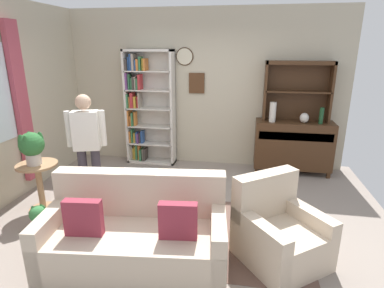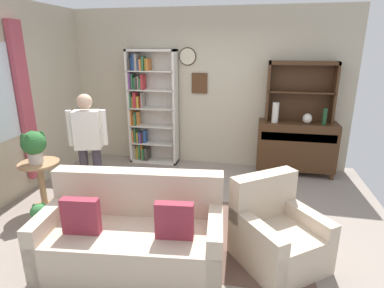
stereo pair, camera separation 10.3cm
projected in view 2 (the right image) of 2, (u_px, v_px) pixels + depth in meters
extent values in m
cube|color=gray|center=(182.00, 217.00, 4.15)|extent=(5.40, 4.60, 0.02)
cube|color=#BCB299|center=(208.00, 89.00, 5.72)|extent=(5.00, 0.06, 2.80)
cylinder|color=beige|center=(188.00, 56.00, 5.58)|extent=(0.28, 0.03, 0.28)
torus|color=#382314|center=(188.00, 56.00, 5.58)|extent=(0.31, 0.02, 0.31)
cube|color=#4C2D19|center=(199.00, 83.00, 5.67)|extent=(0.28, 0.03, 0.36)
cube|color=#B24756|center=(25.00, 103.00, 4.60)|extent=(0.08, 0.24, 2.30)
cube|color=brown|center=(192.00, 231.00, 3.82)|extent=(2.66, 1.65, 0.01)
cube|color=silver|center=(131.00, 107.00, 5.91)|extent=(0.04, 0.30, 2.10)
cube|color=silver|center=(176.00, 109.00, 5.74)|extent=(0.04, 0.30, 2.10)
cube|color=silver|center=(151.00, 50.00, 5.52)|extent=(0.90, 0.30, 0.04)
cube|color=silver|center=(155.00, 160.00, 6.13)|extent=(0.90, 0.30, 0.04)
cube|color=silver|center=(155.00, 107.00, 5.96)|extent=(0.90, 0.01, 2.10)
cube|color=silver|center=(154.00, 143.00, 6.03)|extent=(0.86, 0.30, 0.02)
cube|color=gray|center=(135.00, 151.00, 6.14)|extent=(0.04, 0.12, 0.27)
cube|color=gold|center=(137.00, 153.00, 6.14)|extent=(0.02, 0.11, 0.22)
cube|color=gold|center=(138.00, 152.00, 6.13)|extent=(0.02, 0.13, 0.26)
cube|color=#337247|center=(140.00, 151.00, 6.12)|extent=(0.04, 0.14, 0.29)
cube|color=#CC7233|center=(142.00, 152.00, 6.11)|extent=(0.03, 0.10, 0.28)
cube|color=#337247|center=(145.00, 153.00, 6.11)|extent=(0.04, 0.23, 0.21)
cube|color=gray|center=(146.00, 154.00, 6.10)|extent=(0.03, 0.14, 0.21)
cube|color=#3F3833|center=(148.00, 154.00, 6.10)|extent=(0.04, 0.22, 0.22)
cube|color=silver|center=(154.00, 126.00, 5.92)|extent=(0.86, 0.30, 0.02)
cube|color=#CC7233|center=(134.00, 136.00, 6.05)|extent=(0.03, 0.17, 0.22)
cube|color=#337247|center=(136.00, 135.00, 6.03)|extent=(0.02, 0.15, 0.26)
cube|color=gold|center=(138.00, 137.00, 6.04)|extent=(0.04, 0.11, 0.19)
cube|color=#284C8C|center=(140.00, 137.00, 6.03)|extent=(0.04, 0.11, 0.20)
cube|color=#723F7F|center=(142.00, 137.00, 6.02)|extent=(0.02, 0.23, 0.19)
cube|color=#3F3833|center=(144.00, 137.00, 6.01)|extent=(0.02, 0.14, 0.20)
cube|color=#284C8C|center=(145.00, 136.00, 6.00)|extent=(0.04, 0.15, 0.23)
cube|color=silver|center=(153.00, 108.00, 5.82)|extent=(0.86, 0.30, 0.02)
cube|color=#CC7233|center=(133.00, 117.00, 5.94)|extent=(0.03, 0.24, 0.29)
cube|color=#CC7233|center=(135.00, 120.00, 5.94)|extent=(0.03, 0.19, 0.19)
cube|color=#337247|center=(137.00, 118.00, 5.93)|extent=(0.02, 0.24, 0.25)
cube|color=#CC7233|center=(138.00, 118.00, 5.92)|extent=(0.04, 0.11, 0.26)
cube|color=silver|center=(152.00, 90.00, 5.72)|extent=(0.86, 0.30, 0.02)
cube|color=#337247|center=(132.00, 100.00, 5.84)|extent=(0.03, 0.23, 0.25)
cube|color=#CC7233|center=(134.00, 102.00, 5.84)|extent=(0.02, 0.16, 0.20)
cube|color=#B22D33|center=(135.00, 100.00, 5.82)|extent=(0.03, 0.18, 0.28)
cube|color=#B22D33|center=(137.00, 100.00, 5.82)|extent=(0.02, 0.18, 0.27)
cube|color=gold|center=(139.00, 102.00, 5.82)|extent=(0.04, 0.16, 0.21)
cube|color=#B22D33|center=(141.00, 102.00, 5.81)|extent=(0.04, 0.10, 0.21)
cube|color=gray|center=(143.00, 100.00, 5.80)|extent=(0.02, 0.19, 0.28)
cube|color=silver|center=(152.00, 71.00, 5.62)|extent=(0.86, 0.30, 0.02)
cube|color=#723F7F|center=(131.00, 81.00, 5.73)|extent=(0.03, 0.23, 0.29)
cube|color=#337247|center=(133.00, 81.00, 5.73)|extent=(0.03, 0.15, 0.27)
cube|color=#337247|center=(135.00, 83.00, 5.73)|extent=(0.04, 0.12, 0.21)
cube|color=#3F3833|center=(137.00, 83.00, 5.72)|extent=(0.03, 0.19, 0.23)
cube|color=gray|center=(139.00, 83.00, 5.71)|extent=(0.02, 0.19, 0.23)
cube|color=#337247|center=(141.00, 84.00, 5.71)|extent=(0.04, 0.16, 0.20)
cube|color=#B22D33|center=(143.00, 82.00, 5.69)|extent=(0.04, 0.20, 0.27)
cube|color=#3F3833|center=(130.00, 65.00, 5.65)|extent=(0.04, 0.23, 0.20)
cube|color=#284C8C|center=(132.00, 64.00, 5.63)|extent=(0.02, 0.14, 0.23)
cube|color=#284C8C|center=(134.00, 62.00, 5.62)|extent=(0.03, 0.16, 0.28)
cube|color=gray|center=(137.00, 62.00, 5.61)|extent=(0.04, 0.20, 0.29)
cube|color=#284C8C|center=(139.00, 65.00, 5.62)|extent=(0.02, 0.16, 0.19)
cube|color=#CC7233|center=(141.00, 65.00, 5.61)|extent=(0.04, 0.17, 0.20)
cube|color=#337247|center=(144.00, 64.00, 5.59)|extent=(0.03, 0.17, 0.24)
cube|color=gold|center=(146.00, 64.00, 5.59)|extent=(0.04, 0.11, 0.21)
cube|color=#CC7233|center=(149.00, 65.00, 5.58)|extent=(0.03, 0.22, 0.21)
cube|color=#422816|center=(296.00, 145.00, 5.43)|extent=(1.30, 0.45, 0.82)
cube|color=#422816|center=(259.00, 171.00, 5.52)|extent=(0.06, 0.06, 0.10)
cube|color=#422816|center=(331.00, 177.00, 5.29)|extent=(0.06, 0.06, 0.10)
cube|color=#422816|center=(259.00, 164.00, 5.84)|extent=(0.06, 0.06, 0.10)
cube|color=#422816|center=(327.00, 169.00, 5.62)|extent=(0.06, 0.06, 0.10)
cube|color=#352012|center=(298.00, 137.00, 5.16)|extent=(1.20, 0.01, 0.14)
cube|color=#422816|center=(268.00, 91.00, 5.33)|extent=(0.04, 0.26, 1.00)
cube|color=#422816|center=(335.00, 93.00, 5.13)|extent=(0.04, 0.26, 1.00)
cube|color=#422816|center=(304.00, 63.00, 5.09)|extent=(1.10, 0.26, 0.06)
cube|color=#422816|center=(301.00, 92.00, 5.23)|extent=(1.06, 0.26, 0.02)
cube|color=#422816|center=(300.00, 91.00, 5.35)|extent=(1.10, 0.01, 1.00)
cylinder|color=beige|center=(275.00, 112.00, 5.25)|extent=(0.11, 0.11, 0.34)
ellipsoid|color=beige|center=(307.00, 119.00, 5.19)|extent=(0.15, 0.15, 0.17)
cylinder|color=#194223|center=(325.00, 116.00, 5.11)|extent=(0.07, 0.07, 0.27)
cube|color=beige|center=(133.00, 246.00, 3.19)|extent=(1.88, 1.04, 0.42)
cube|color=beige|center=(139.00, 192.00, 3.36)|extent=(1.81, 0.40, 0.48)
cube|color=beige|center=(53.00, 234.00, 3.23)|extent=(0.23, 0.86, 0.60)
cube|color=beige|center=(215.00, 243.00, 3.09)|extent=(0.23, 0.86, 0.60)
cube|color=maroon|center=(81.00, 216.00, 3.00)|extent=(0.37, 0.14, 0.36)
cube|color=maroon|center=(174.00, 221.00, 2.92)|extent=(0.37, 0.14, 0.36)
cube|color=white|center=(137.00, 171.00, 3.29)|extent=(0.38, 0.22, 0.00)
cube|color=beige|center=(279.00, 246.00, 3.21)|extent=(1.07, 1.08, 0.40)
cube|color=beige|center=(263.00, 195.00, 3.34)|extent=(0.71, 0.60, 0.48)
cube|color=beige|center=(255.00, 247.00, 3.06)|extent=(0.58, 0.71, 0.55)
cube|color=beige|center=(302.00, 232.00, 3.32)|extent=(0.58, 0.71, 0.55)
cylinder|color=#A87F56|center=(39.00, 163.00, 4.18)|extent=(0.52, 0.52, 0.03)
cylinder|color=#A87F56|center=(42.00, 186.00, 4.28)|extent=(0.08, 0.08, 0.64)
cylinder|color=#A87F56|center=(46.00, 207.00, 4.37)|extent=(0.36, 0.36, 0.03)
cylinder|color=beige|center=(36.00, 158.00, 4.13)|extent=(0.18, 0.18, 0.15)
sphere|color=#2D6B33|center=(34.00, 143.00, 4.07)|extent=(0.31, 0.31, 0.31)
ellipsoid|color=#2D6B33|center=(42.00, 139.00, 4.12)|extent=(0.09, 0.06, 0.22)
ellipsoid|color=#2D6B33|center=(32.00, 138.00, 4.15)|extent=(0.09, 0.06, 0.22)
ellipsoid|color=#2D6B33|center=(28.00, 143.00, 3.96)|extent=(0.09, 0.06, 0.22)
ellipsoid|color=#2D6B33|center=(24.00, 142.00, 4.00)|extent=(0.09, 0.06, 0.22)
cylinder|color=beige|center=(41.00, 221.00, 3.94)|extent=(0.12, 0.12, 0.10)
sphere|color=#387F42|center=(39.00, 212.00, 3.91)|extent=(0.21, 0.21, 0.21)
ellipsoid|color=#387F42|center=(43.00, 207.00, 3.96)|extent=(0.06, 0.04, 0.15)
ellipsoid|color=#387F42|center=(43.00, 207.00, 3.96)|extent=(0.06, 0.04, 0.15)
ellipsoid|color=#387F42|center=(45.00, 209.00, 3.93)|extent=(0.06, 0.04, 0.15)
ellipsoid|color=#387F42|center=(34.00, 209.00, 3.93)|extent=(0.06, 0.04, 0.15)
cylinder|color=#38333D|center=(85.00, 176.00, 4.40)|extent=(0.15, 0.15, 0.82)
cylinder|color=#38333D|center=(99.00, 176.00, 4.41)|extent=(0.15, 0.15, 0.82)
cube|color=silver|center=(87.00, 130.00, 4.21)|extent=(0.38, 0.29, 0.52)
sphere|color=tan|center=(84.00, 102.00, 4.09)|extent=(0.25, 0.25, 0.20)
cylinder|color=silver|center=(70.00, 128.00, 4.18)|extent=(0.10, 0.10, 0.48)
cylinder|color=silver|center=(104.00, 127.00, 4.22)|extent=(0.10, 0.10, 0.48)
cube|color=#422816|center=(175.00, 190.00, 3.98)|extent=(0.80, 0.50, 0.03)
cube|color=#422816|center=(142.00, 211.00, 3.91)|extent=(0.05, 0.05, 0.39)
cube|color=#422816|center=(201.00, 217.00, 3.77)|extent=(0.05, 0.05, 0.39)
cube|color=#422816|center=(153.00, 195.00, 4.32)|extent=(0.05, 0.05, 0.39)
cube|color=#422816|center=(207.00, 200.00, 4.18)|extent=(0.05, 0.05, 0.39)
cube|color=#3F3833|center=(182.00, 188.00, 3.97)|extent=(0.18, 0.12, 0.02)
cube|color=#337247|center=(183.00, 186.00, 3.96)|extent=(0.19, 0.12, 0.03)
cube|color=gray|center=(182.00, 184.00, 3.97)|extent=(0.17, 0.16, 0.02)
cube|color=gold|center=(182.00, 182.00, 3.96)|extent=(0.22, 0.14, 0.03)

